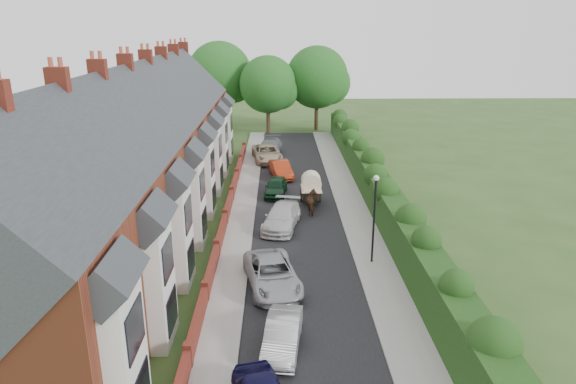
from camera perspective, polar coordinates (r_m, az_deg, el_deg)
name	(u,v)px	position (r m, az deg, el deg)	size (l,w,h in m)	color
ground	(316,301)	(25.51, 3.14, -11.95)	(140.00, 140.00, 0.00)	#2D4C1E
road	(298,219)	(35.40, 1.06, -2.97)	(6.00, 58.00, 0.02)	black
pavement_hedge_side	(357,217)	(35.77, 7.65, -2.82)	(2.20, 58.00, 0.12)	gray
pavement_house_side	(242,218)	(35.45, -5.17, -2.92)	(1.70, 58.00, 0.12)	gray
kerb_hedge_side	(342,217)	(35.63, 5.98, -2.83)	(0.18, 58.00, 0.13)	#989892
kerb_house_side	(253,218)	(35.40, -3.88, -2.91)	(0.18, 58.00, 0.13)	#989892
hedge	(384,196)	(35.57, 10.62, -0.46)	(2.10, 58.00, 2.85)	#143310
terrace_row	(137,160)	(34.26, -16.46, 3.39)	(9.05, 40.50, 11.50)	brown
garden_wall_row	(225,218)	(34.47, -6.96, -2.90)	(0.35, 40.35, 1.10)	maroon
lamppost	(375,208)	(28.15, 9.60, -1.79)	(0.32, 0.32, 5.16)	black
tree_far_left	(271,86)	(62.47, -1.93, 11.71)	(7.14, 6.80, 9.29)	#332316
tree_far_right	(320,79)	(64.59, 3.58, 12.44)	(7.98, 7.60, 10.31)	#332316
tree_far_back	(223,76)	(65.70, -7.22, 12.69)	(8.40, 8.00, 10.82)	#332316
car_silver_a	(283,335)	(21.87, -0.62, -15.58)	(1.37, 3.94, 1.30)	#9D9DA1
car_silver_b	(272,274)	(26.32, -1.76, -9.10)	(2.43, 5.26, 1.46)	#A1A2A8
car_white	(282,217)	(33.68, -0.70, -2.80)	(2.03, 5.00, 1.45)	silver
car_green	(276,187)	(40.07, -1.35, 0.60)	(1.59, 3.96, 1.35)	black
car_red	(281,169)	(44.75, -0.82, 2.54)	(1.49, 4.28, 1.41)	#9A2B10
car_beige	(267,153)	(50.06, -2.34, 4.31)	(2.57, 5.57, 1.55)	tan
car_grey	(270,147)	(52.78, -1.97, 5.05)	(2.18, 5.37, 1.56)	slate
horse	(313,203)	(36.09, 2.78, -1.23)	(0.86, 1.90, 1.60)	#482A1A
horse_cart	(311,186)	(37.84, 2.59, 0.67)	(1.54, 3.40, 2.45)	black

